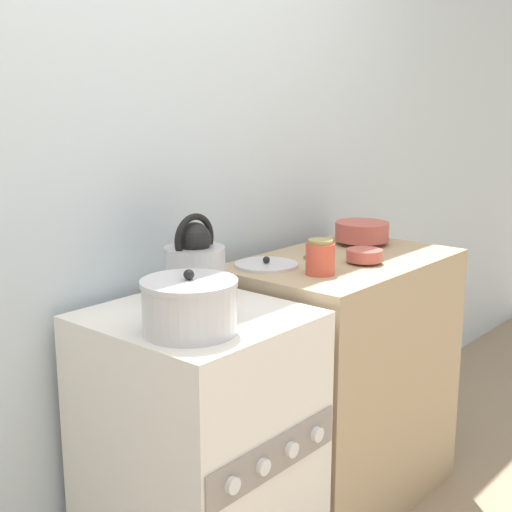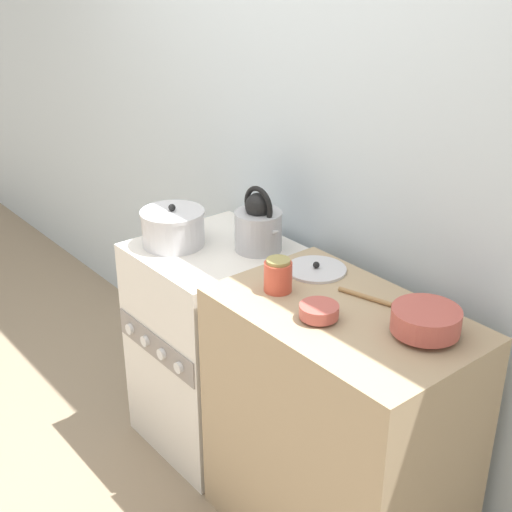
# 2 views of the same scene
# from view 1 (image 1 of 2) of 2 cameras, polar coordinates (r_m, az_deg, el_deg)

# --- Properties ---
(wall_back) EXTENTS (7.00, 0.06, 2.50)m
(wall_back) POSITION_cam_1_polar(r_m,az_deg,el_deg) (2.21, -11.55, 6.06)
(wall_back) COLOR silver
(wall_back) RESTS_ON ground_plane
(stove) EXTENTS (0.55, 0.59, 0.90)m
(stove) POSITION_cam_1_polar(r_m,az_deg,el_deg) (2.20, -4.59, -15.84)
(stove) COLOR silver
(stove) RESTS_ON ground_plane
(counter) EXTENTS (0.86, 0.54, 0.93)m
(counter) POSITION_cam_1_polar(r_m,az_deg,el_deg) (2.69, 6.80, -9.88)
(counter) COLOR tan
(counter) RESTS_ON ground_plane
(kettle) EXTENTS (0.23, 0.18, 0.26)m
(kettle) POSITION_cam_1_polar(r_m,az_deg,el_deg) (2.17, -4.87, -0.68)
(kettle) COLOR #B2B2B7
(kettle) RESTS_ON stove
(cooking_pot) EXTENTS (0.25, 0.25, 0.17)m
(cooking_pot) POSITION_cam_1_polar(r_m,az_deg,el_deg) (1.85, -5.34, -4.02)
(cooking_pot) COLOR silver
(cooking_pot) RESTS_ON stove
(enamel_bowl) EXTENTS (0.21, 0.21, 0.09)m
(enamel_bowl) POSITION_cam_1_polar(r_m,az_deg,el_deg) (2.79, 8.48, 1.94)
(enamel_bowl) COLOR #B75147
(enamel_bowl) RESTS_ON counter
(small_ceramic_bowl) EXTENTS (0.12, 0.12, 0.05)m
(small_ceramic_bowl) POSITION_cam_1_polar(r_m,az_deg,el_deg) (2.48, 8.66, 0.05)
(small_ceramic_bowl) COLOR #B75147
(small_ceramic_bowl) RESTS_ON counter
(storage_jar) EXTENTS (0.09, 0.09, 0.11)m
(storage_jar) POSITION_cam_1_polar(r_m,az_deg,el_deg) (2.30, 5.17, -0.11)
(storage_jar) COLOR #CC4C38
(storage_jar) RESTS_ON counter
(loose_pot_lid) EXTENTS (0.22, 0.22, 0.03)m
(loose_pot_lid) POSITION_cam_1_polar(r_m,az_deg,el_deg) (2.41, 0.83, -0.69)
(loose_pot_lid) COLOR silver
(loose_pot_lid) RESTS_ON counter
(wooden_spoon) EXTENTS (0.25, 0.09, 0.02)m
(wooden_spoon) POSITION_cam_1_polar(r_m,az_deg,el_deg) (2.64, 5.11, 0.49)
(wooden_spoon) COLOR #A37A4C
(wooden_spoon) RESTS_ON counter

